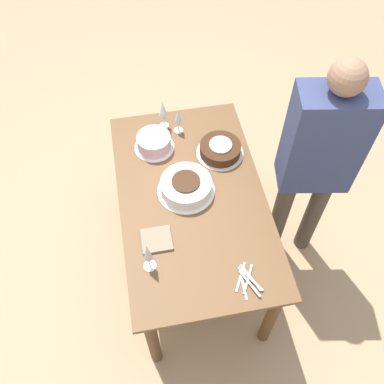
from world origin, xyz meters
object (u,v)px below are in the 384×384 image
wine_glass_far (178,118)px  wine_glass_near (163,110)px  cake_front_chocolate (220,149)px  cake_back_decorated (154,142)px  wine_glass_extra (148,253)px  cake_center_white (186,186)px  person_cutting (318,157)px

wine_glass_far → wine_glass_near: bearing=55.7°
cake_front_chocolate → wine_glass_near: (0.29, 0.31, 0.11)m
cake_back_decorated → cake_front_chocolate: bearing=-107.2°
cake_back_decorated → wine_glass_extra: size_ratio=1.12×
wine_glass_near → cake_center_white: bearing=-174.8°
wine_glass_far → person_cutting: bearing=-127.7°
cake_front_chocolate → cake_center_white: bearing=133.4°
cake_center_white → wine_glass_far: size_ratio=1.86×
wine_glass_near → person_cutting: size_ratio=0.13×
cake_center_white → wine_glass_extra: (-0.44, 0.27, 0.10)m
cake_center_white → cake_back_decorated: bearing=20.5°
cake_front_chocolate → cake_back_decorated: size_ratio=1.17×
wine_glass_far → wine_glass_extra: 0.97m
cake_back_decorated → wine_glass_far: 0.22m
cake_center_white → wine_glass_extra: size_ratio=1.50×
cake_center_white → wine_glass_far: bearing=-4.2°
cake_front_chocolate → wine_glass_extra: size_ratio=1.31×
cake_back_decorated → wine_glass_near: (0.17, -0.09, 0.10)m
cake_center_white → person_cutting: bearing=-94.6°
cake_front_chocolate → wine_glass_far: (0.24, 0.22, 0.08)m
cake_front_chocolate → wine_glass_far: wine_glass_far is taller
cake_front_chocolate → cake_back_decorated: (0.12, 0.39, 0.01)m
cake_front_chocolate → cake_back_decorated: bearing=72.8°
cake_back_decorated → person_cutting: (-0.42, -0.87, 0.17)m
cake_center_white → cake_back_decorated: 0.39m
wine_glass_near → wine_glass_far: 0.11m
wine_glass_far → cake_front_chocolate: bearing=-136.9°
cake_center_white → wine_glass_far: 0.49m
cake_center_white → person_cutting: (-0.06, -0.73, 0.17)m
cake_front_chocolate → wine_glass_near: wine_glass_near is taller
cake_back_decorated → person_cutting: bearing=-116.0°
cake_center_white → wine_glass_extra: 0.52m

